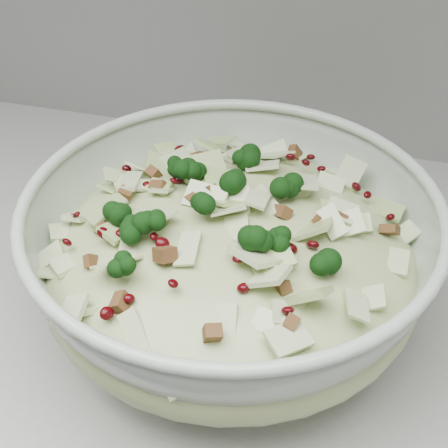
% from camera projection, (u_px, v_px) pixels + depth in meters
% --- Properties ---
extents(counter, '(3.60, 0.60, 0.90)m').
position_uv_depth(counter, '(115.00, 432.00, 1.06)').
color(counter, '#AAAAA5').
rests_on(counter, floor).
extents(mixing_bowl, '(0.51, 0.51, 0.16)m').
position_uv_depth(mixing_bowl, '(231.00, 260.00, 0.61)').
color(mixing_bowl, '#A7B8A7').
rests_on(mixing_bowl, counter).
extents(salad, '(0.51, 0.51, 0.16)m').
position_uv_depth(salad, '(231.00, 240.00, 0.59)').
color(salad, '#C1C989').
rests_on(salad, mixing_bowl).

